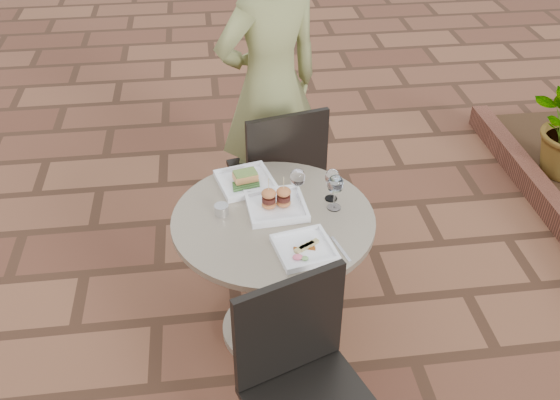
{
  "coord_description": "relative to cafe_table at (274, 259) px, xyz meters",
  "views": [
    {
      "loc": [
        -0.48,
        -2.29,
        2.41
      ],
      "look_at": [
        -0.21,
        -0.13,
        0.82
      ],
      "focal_mm": 40.0,
      "sensor_mm": 36.0,
      "label": 1
    }
  ],
  "objects": [
    {
      "name": "ground",
      "position": [
        0.24,
        0.13,
        -0.48
      ],
      "size": [
        60.0,
        60.0,
        0.0
      ],
      "primitive_type": "plane",
      "color": "brown",
      "rests_on": "ground"
    },
    {
      "name": "plate_salmon",
      "position": [
        -0.1,
        0.27,
        0.27
      ],
      "size": [
        0.3,
        0.3,
        0.07
      ],
      "rotation": [
        0.0,
        0.0,
        0.23
      ],
      "color": "white",
      "rests_on": "cafe_table"
    },
    {
      "name": "steel_ramekin",
      "position": [
        -0.22,
        0.05,
        0.27
      ],
      "size": [
        0.08,
        0.08,
        0.05
      ],
      "primitive_type": "cylinder",
      "rotation": [
        0.0,
        0.0,
        0.2
      ],
      "color": "silver",
      "rests_on": "cafe_table"
    },
    {
      "name": "chair_far",
      "position": [
        0.12,
        0.65,
        0.07
      ],
      "size": [
        0.53,
        0.53,
        0.93
      ],
      "rotation": [
        0.0,
        0.0,
        3.37
      ],
      "color": "black",
      "rests_on": "ground"
    },
    {
      "name": "diner",
      "position": [
        0.1,
        0.96,
        0.4
      ],
      "size": [
        0.76,
        0.64,
        1.76
      ],
      "primitive_type": "imported",
      "rotation": [
        0.0,
        0.0,
        3.55
      ],
      "color": "olive",
      "rests_on": "ground"
    },
    {
      "name": "plate_sliders",
      "position": [
        0.02,
        0.06,
        0.28
      ],
      "size": [
        0.27,
        0.27,
        0.17
      ],
      "rotation": [
        0.0,
        0.0,
        0.07
      ],
      "color": "white",
      "rests_on": "cafe_table"
    },
    {
      "name": "wine_glass_far",
      "position": [
        0.28,
        0.1,
        0.36
      ],
      "size": [
        0.07,
        0.07,
        0.16
      ],
      "color": "white",
      "rests_on": "cafe_table"
    },
    {
      "name": "wine_glass_mid",
      "position": [
        0.12,
        0.12,
        0.36
      ],
      "size": [
        0.07,
        0.07,
        0.17
      ],
      "color": "white",
      "rests_on": "cafe_table"
    },
    {
      "name": "chair_near",
      "position": [
        0.02,
        -0.72,
        0.07
      ],
      "size": [
        0.57,
        0.57,
        0.93
      ],
      "rotation": [
        0.0,
        0.0,
        0.36
      ],
      "color": "black",
      "rests_on": "ground"
    },
    {
      "name": "cutlery_set",
      "position": [
        0.23,
        -0.25,
        0.25
      ],
      "size": [
        0.12,
        0.21,
        0.0
      ],
      "primitive_type": null,
      "rotation": [
        0.0,
        0.0,
        0.19
      ],
      "color": "silver",
      "rests_on": "cafe_table"
    },
    {
      "name": "wine_glass_right",
      "position": [
        0.28,
        0.03,
        0.37
      ],
      "size": [
        0.07,
        0.07,
        0.17
      ],
      "color": "white",
      "rests_on": "cafe_table"
    },
    {
      "name": "plate_tuna",
      "position": [
        0.1,
        -0.24,
        0.26
      ],
      "size": [
        0.27,
        0.27,
        0.03
      ],
      "rotation": [
        0.0,
        0.0,
        0.2
      ],
      "color": "white",
      "rests_on": "cafe_table"
    },
    {
      "name": "cafe_table",
      "position": [
        0.0,
        0.0,
        0.0
      ],
      "size": [
        0.9,
        0.9,
        0.73
      ],
      "color": "gray",
      "rests_on": "ground"
    }
  ]
}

